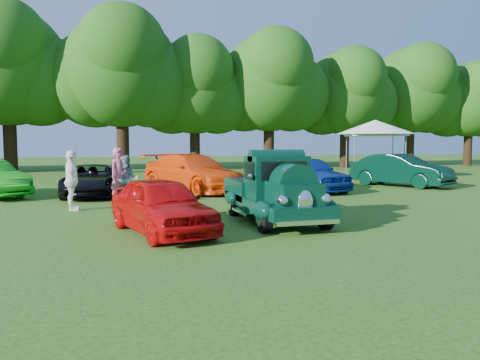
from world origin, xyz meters
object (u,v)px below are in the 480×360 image
object	(u,v)px
back_car_green	(400,170)
spectator_white	(72,181)
back_car_orange	(193,173)
red_convertible	(162,205)
back_car_black	(92,180)
canopy_tent	(375,128)
spectator_pink	(119,176)
back_car_blue	(308,174)
hero_pickup	(274,193)
spectator_grey	(127,180)

from	to	relation	value
back_car_green	spectator_white	size ratio (longest dim) A/B	2.52
back_car_orange	spectator_white	distance (m)	6.68
red_convertible	back_car_orange	world-z (taller)	back_car_orange
back_car_black	canopy_tent	bearing A→B (deg)	21.00
back_car_green	spectator_pink	bearing A→B (deg)	166.23
back_car_blue	spectator_white	bearing A→B (deg)	-169.44
spectator_pink	spectator_white	bearing A→B (deg)	179.55
back_car_orange	spectator_white	xyz separation A→B (m)	(-4.72, -4.73, 0.13)
back_car_blue	back_car_green	distance (m)	5.34
hero_pickup	red_convertible	size ratio (longest dim) A/B	1.17
back_car_green	spectator_pink	world-z (taller)	spectator_pink
back_car_blue	back_car_orange	bearing A→B (deg)	155.73
back_car_green	canopy_tent	xyz separation A→B (m)	(1.59, 4.82, 2.22)
spectator_white	spectator_grey	bearing A→B (deg)	-61.21
back_car_green	spectator_pink	xyz separation A→B (m)	(-13.40, -3.08, 0.19)
red_convertible	back_car_black	world-z (taller)	red_convertible
red_convertible	spectator_pink	world-z (taller)	spectator_pink
back_car_blue	back_car_green	xyz separation A→B (m)	(5.28, 0.83, 0.02)
back_car_orange	canopy_tent	size ratio (longest dim) A/B	0.95
back_car_orange	back_car_black	bearing A→B (deg)	163.79
back_car_blue	spectator_pink	bearing A→B (deg)	-173.39
back_car_black	spectator_pink	size ratio (longest dim) A/B	2.31
back_car_orange	canopy_tent	bearing A→B (deg)	-4.98
spectator_grey	canopy_tent	distance (m)	16.88
back_car_black	back_car_blue	world-z (taller)	back_car_blue
hero_pickup	back_car_green	size ratio (longest dim) A/B	0.95
spectator_grey	spectator_white	world-z (taller)	spectator_white
spectator_pink	spectator_white	size ratio (longest dim) A/B	1.03
spectator_pink	red_convertible	bearing A→B (deg)	-119.92
hero_pickup	spectator_grey	distance (m)	5.92
red_convertible	back_car_green	size ratio (longest dim) A/B	0.81
canopy_tent	back_car_black	bearing A→B (deg)	-162.70
back_car_black	spectator_grey	xyz separation A→B (m)	(1.21, -2.96, 0.23)
spectator_pink	back_car_blue	bearing A→B (deg)	-22.58
back_car_blue	spectator_grey	world-z (taller)	spectator_grey
back_car_black	back_car_green	distance (m)	14.37
back_car_blue	canopy_tent	distance (m)	9.17
back_car_blue	spectator_pink	distance (m)	8.43
back_car_green	canopy_tent	size ratio (longest dim) A/B	0.81
spectator_pink	canopy_tent	world-z (taller)	canopy_tent
canopy_tent	back_car_orange	bearing A→B (deg)	-159.86
canopy_tent	red_convertible	bearing A→B (deg)	-136.59
hero_pickup	canopy_tent	xyz separation A→B (m)	(11.07, 12.57, 2.24)
back_car_orange	canopy_tent	distance (m)	12.71
spectator_grey	hero_pickup	bearing A→B (deg)	-38.59
back_car_green	red_convertible	bearing A→B (deg)	-172.40
back_car_orange	spectator_white	bearing A→B (deg)	-160.05
back_car_blue	red_convertible	bearing A→B (deg)	-142.18
back_car_blue	back_car_black	bearing A→B (deg)	166.83
hero_pickup	spectator_grey	xyz separation A→B (m)	(-3.68, 4.64, 0.08)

